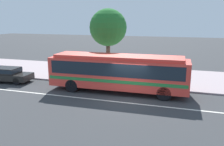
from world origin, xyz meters
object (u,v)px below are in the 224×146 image
object	(u,v)px
sedan_behind_bus	(7,74)
pedestrian_waiting_near_sign	(174,74)
street_tree_near_stop	(108,28)
transit_bus	(118,71)
pedestrian_walking_along_curb	(103,71)
bus_stop_sign	(179,68)

from	to	relation	value
sedan_behind_bus	pedestrian_waiting_near_sign	xyz separation A→B (m)	(14.38, 2.58, 0.38)
street_tree_near_stop	sedan_behind_bus	bearing A→B (deg)	-151.05
sedan_behind_bus	pedestrian_waiting_near_sign	distance (m)	14.61
transit_bus	street_tree_near_stop	distance (m)	5.80
pedestrian_waiting_near_sign	pedestrian_walking_along_curb	distance (m)	6.01
bus_stop_sign	pedestrian_waiting_near_sign	bearing A→B (deg)	121.06
bus_stop_sign	street_tree_near_stop	bearing A→B (deg)	158.97
pedestrian_waiting_near_sign	pedestrian_walking_along_curb	size ratio (longest dim) A/B	1.01
transit_bus	bus_stop_sign	size ratio (longest dim) A/B	4.15
bus_stop_sign	pedestrian_walking_along_curb	bearing A→B (deg)	178.26
bus_stop_sign	street_tree_near_stop	xyz separation A→B (m)	(-6.70, 2.58, 2.95)
pedestrian_walking_along_curb	street_tree_near_stop	world-z (taller)	street_tree_near_stop
transit_bus	pedestrian_walking_along_curb	bearing A→B (deg)	133.77
pedestrian_waiting_near_sign	sedan_behind_bus	bearing A→B (deg)	-169.83
sedan_behind_bus	bus_stop_sign	xyz separation A→B (m)	(14.79, 1.90, 1.03)
street_tree_near_stop	transit_bus	bearing A→B (deg)	-63.12
sedan_behind_bus	bus_stop_sign	world-z (taller)	bus_stop_sign
transit_bus	sedan_behind_bus	size ratio (longest dim) A/B	2.44
sedan_behind_bus	street_tree_near_stop	size ratio (longest dim) A/B	0.68
sedan_behind_bus	pedestrian_waiting_near_sign	bearing A→B (deg)	10.17
pedestrian_walking_along_curb	street_tree_near_stop	xyz separation A→B (m)	(-0.30, 2.38, 3.62)
pedestrian_walking_along_curb	bus_stop_sign	bearing A→B (deg)	-1.74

